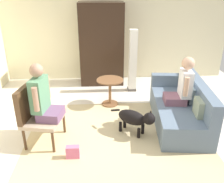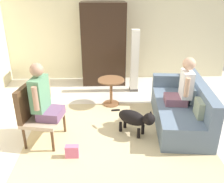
% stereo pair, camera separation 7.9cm
% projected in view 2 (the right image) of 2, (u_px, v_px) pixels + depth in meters
% --- Properties ---
extents(ground_plane, '(6.72, 6.72, 0.00)m').
position_uv_depth(ground_plane, '(119.00, 130.00, 4.44)').
color(ground_plane, beige).
extents(back_wall, '(6.20, 0.12, 2.56)m').
position_uv_depth(back_wall, '(113.00, 31.00, 6.46)').
color(back_wall, beige).
rests_on(back_wall, ground).
extents(area_rug, '(3.06, 2.59, 0.01)m').
position_uv_depth(area_rug, '(117.00, 137.00, 4.22)').
color(area_rug, '#C6B284').
rests_on(area_rug, ground).
extents(couch, '(1.03, 1.92, 0.82)m').
position_uv_depth(couch, '(182.00, 109.00, 4.56)').
color(couch, slate).
rests_on(couch, ground).
extents(armchair, '(0.67, 0.75, 0.99)m').
position_uv_depth(armchair, '(35.00, 110.00, 3.96)').
color(armchair, '#4C331E').
rests_on(armchair, ground).
extents(person_on_couch, '(0.48, 0.51, 0.86)m').
position_uv_depth(person_on_couch, '(183.00, 85.00, 4.33)').
color(person_on_couch, '#7B4F60').
extents(person_on_armchair, '(0.48, 0.54, 0.90)m').
position_uv_depth(person_on_armchair, '(43.00, 96.00, 3.83)').
color(person_on_armchair, '#704D70').
extents(round_end_table, '(0.56, 0.56, 0.58)m').
position_uv_depth(round_end_table, '(111.00, 88.00, 5.23)').
color(round_end_table, brown).
rests_on(round_end_table, ground).
extents(dog, '(0.72, 0.57, 0.51)m').
position_uv_depth(dog, '(135.00, 118.00, 4.20)').
color(dog, black).
rests_on(dog, ground).
extents(column_lamp, '(0.20, 0.20, 1.49)m').
position_uv_depth(column_lamp, '(134.00, 62.00, 5.80)').
color(column_lamp, '#4C4742').
rests_on(column_lamp, ground).
extents(armoire_cabinet, '(1.09, 0.56, 2.04)m').
position_uv_depth(armoire_cabinet, '(104.00, 45.00, 6.18)').
color(armoire_cabinet, black).
rests_on(armoire_cabinet, ground).
extents(handbag, '(0.20, 0.10, 0.20)m').
position_uv_depth(handbag, '(72.00, 151.00, 3.71)').
color(handbag, '#D8668C').
rests_on(handbag, ground).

